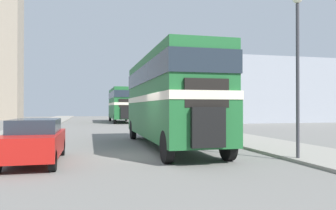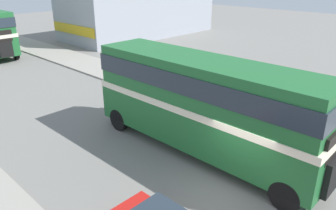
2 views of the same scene
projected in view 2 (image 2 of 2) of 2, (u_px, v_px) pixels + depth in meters
The scene contains 5 objects.
ground_plane at pixel (229, 196), 11.84m from camera, with size 120.00×120.00×0.00m, color slate.
sidewalk_right at pixel (305, 133), 16.35m from camera, with size 3.50×120.00×0.12m.
double_decker_bus at pixel (203, 99), 13.84m from camera, with size 2.56×11.03×4.26m.
pedestrian_walking at pixel (186, 83), 20.54m from camera, with size 0.33×0.33×1.64m.
shop_building_block at pixel (139, 1), 40.51m from camera, with size 19.21×8.22×8.17m.
Camera 2 is at (-8.55, -5.09, 7.56)m, focal length 35.00 mm.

